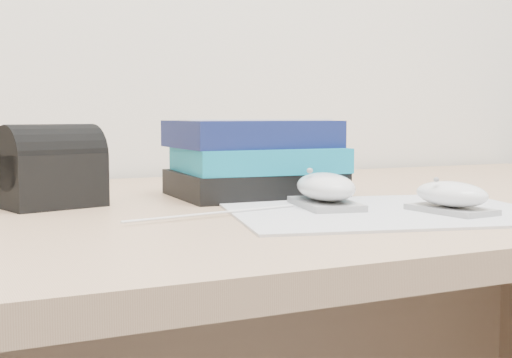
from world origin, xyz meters
name	(u,v)px	position (x,y,z in m)	size (l,w,h in m)	color
desk	(264,354)	(0.00, 1.64, 0.50)	(1.60, 0.80, 0.73)	#A87E5D
mousepad	(383,211)	(0.04, 1.41, 0.73)	(0.36, 0.28, 0.00)	#989AA1
mouse_rear	(326,190)	(-0.01, 1.46, 0.75)	(0.08, 0.12, 0.05)	gray
mouse_front	(451,197)	(0.10, 1.36, 0.75)	(0.06, 0.10, 0.04)	gray
usb_cable	(214,213)	(-0.15, 1.46, 0.73)	(0.00, 0.00, 0.23)	white
book_stack	(254,159)	(-0.02, 1.63, 0.78)	(0.23, 0.19, 0.11)	black
pouch	(51,167)	(-0.30, 1.63, 0.78)	(0.13, 0.11, 0.10)	black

